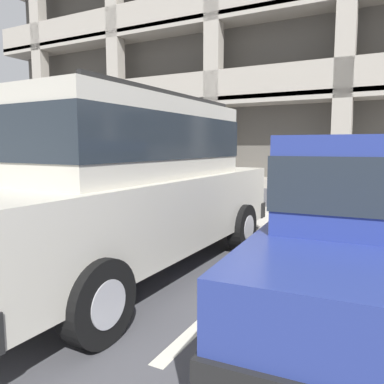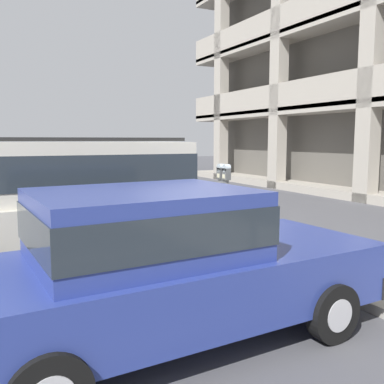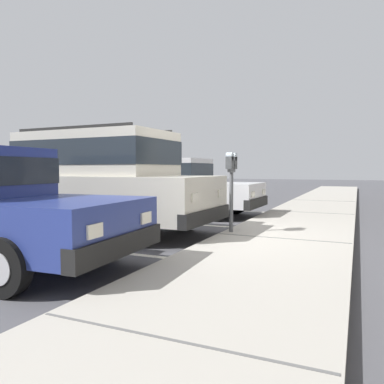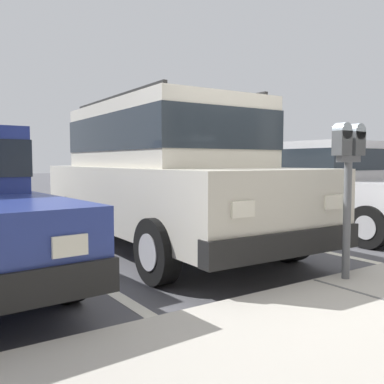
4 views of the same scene
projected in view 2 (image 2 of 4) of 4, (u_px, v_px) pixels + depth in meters
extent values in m
cube|color=#4C4C51|center=(214.00, 253.00, 7.79)|extent=(80.00, 80.00, 0.10)
cube|color=#ADA89E|center=(272.00, 240.00, 8.36)|extent=(40.00, 2.20, 0.12)
cube|color=#606060|center=(136.00, 192.00, 15.45)|extent=(0.03, 2.16, 0.00)
cube|color=#606060|center=(184.00, 208.00, 11.90)|extent=(0.03, 2.16, 0.00)
cube|color=#606060|center=(272.00, 237.00, 8.35)|extent=(0.03, 2.16, 0.00)
cube|color=silver|center=(81.00, 216.00, 11.24)|extent=(0.12, 4.80, 0.01)
cube|color=silver|center=(115.00, 241.00, 8.52)|extent=(0.12, 4.80, 0.01)
cube|color=silver|center=(181.00, 288.00, 5.80)|extent=(0.12, 4.80, 0.01)
cube|color=beige|center=(91.00, 223.00, 6.58)|extent=(1.95, 4.74, 0.80)
cube|color=beige|center=(86.00, 170.00, 6.45)|extent=(1.68, 2.95, 0.84)
cube|color=#232B33|center=(86.00, 169.00, 6.45)|extent=(1.71, 2.97, 0.46)
cube|color=black|center=(222.00, 228.00, 7.59)|extent=(1.88, 0.20, 0.24)
cube|color=silver|center=(242.00, 212.00, 7.06)|extent=(0.24, 0.04, 0.14)
cube|color=silver|center=(210.00, 203.00, 8.08)|extent=(0.24, 0.04, 0.14)
cylinder|color=black|center=(202.00, 252.00, 6.44)|extent=(0.21, 0.66, 0.66)
cylinder|color=#B2B2B7|center=(202.00, 252.00, 6.44)|extent=(0.23, 0.37, 0.36)
cylinder|color=black|center=(159.00, 229.00, 8.05)|extent=(0.21, 0.66, 0.66)
cylinder|color=#B2B2B7|center=(159.00, 229.00, 8.05)|extent=(0.23, 0.37, 0.36)
cube|color=black|center=(96.00, 139.00, 5.78)|extent=(0.11, 2.62, 0.05)
cube|color=black|center=(77.00, 139.00, 7.02)|extent=(0.11, 2.62, 0.05)
cube|color=silver|center=(67.00, 203.00, 9.51)|extent=(1.73, 4.41, 0.60)
cube|color=silver|center=(52.00, 176.00, 9.30)|extent=(1.51, 1.99, 0.64)
cube|color=#232B33|center=(52.00, 175.00, 9.30)|extent=(1.54, 2.02, 0.35)
cube|color=black|center=(158.00, 205.00, 10.48)|extent=(1.74, 0.17, 0.24)
cube|color=silver|center=(168.00, 198.00, 10.00)|extent=(0.24, 0.03, 0.14)
cube|color=silver|center=(152.00, 193.00, 10.94)|extent=(0.24, 0.03, 0.14)
cylinder|color=black|center=(138.00, 218.00, 9.40)|extent=(0.16, 0.60, 0.60)
cylinder|color=#B2B2B7|center=(138.00, 218.00, 9.40)|extent=(0.18, 0.33, 0.33)
cylinder|color=black|center=(116.00, 207.00, 10.88)|extent=(0.16, 0.60, 0.60)
cylinder|color=#B2B2B7|center=(116.00, 207.00, 10.88)|extent=(0.18, 0.33, 0.33)
cylinder|color=black|center=(3.00, 229.00, 8.20)|extent=(0.16, 0.60, 0.60)
cylinder|color=#B2B2B7|center=(3.00, 229.00, 8.20)|extent=(0.18, 0.33, 0.33)
cube|color=navy|center=(172.00, 282.00, 4.24)|extent=(1.94, 4.49, 0.60)
cube|color=navy|center=(143.00, 224.00, 4.01)|extent=(1.60, 2.06, 0.64)
cube|color=#232B33|center=(143.00, 222.00, 4.01)|extent=(1.63, 2.08, 0.35)
cube|color=black|center=(326.00, 268.00, 5.33)|extent=(1.74, 0.26, 0.24)
cube|color=silver|center=(366.00, 258.00, 4.87)|extent=(0.24, 0.04, 0.14)
cube|color=silver|center=(300.00, 240.00, 5.77)|extent=(0.24, 0.04, 0.14)
cylinder|color=black|center=(333.00, 313.00, 4.23)|extent=(0.19, 0.61, 0.60)
cylinder|color=#B2B2B7|center=(333.00, 313.00, 4.23)|extent=(0.20, 0.34, 0.33)
cylinder|color=black|center=(235.00, 269.00, 5.66)|extent=(0.19, 0.61, 0.60)
cylinder|color=#B2B2B7|center=(235.00, 269.00, 5.66)|extent=(0.20, 0.34, 0.33)
cylinder|color=black|center=(14.00, 309.00, 4.31)|extent=(0.19, 0.61, 0.60)
cylinder|color=#B2B2B7|center=(14.00, 309.00, 4.31)|extent=(0.20, 0.34, 0.33)
cylinder|color=#595B60|center=(223.00, 211.00, 8.11)|extent=(0.07, 0.07, 1.08)
cube|color=#595B60|center=(224.00, 181.00, 8.04)|extent=(0.28, 0.06, 0.06)
cube|color=#424447|center=(221.00, 173.00, 8.12)|extent=(0.15, 0.11, 0.22)
cylinder|color=#8C99A3|center=(221.00, 168.00, 8.10)|extent=(0.15, 0.11, 0.15)
cube|color=#B7B293|center=(218.00, 176.00, 8.09)|extent=(0.08, 0.01, 0.08)
cube|color=#424447|center=(226.00, 174.00, 7.94)|extent=(0.15, 0.11, 0.22)
cylinder|color=#8C99A3|center=(226.00, 168.00, 7.92)|extent=(0.15, 0.11, 0.15)
cube|color=#B7B293|center=(224.00, 176.00, 7.92)|extent=(0.08, 0.01, 0.08)
cube|color=#A8A093|center=(222.00, 27.00, 21.02)|extent=(0.60, 0.50, 15.00)
cube|color=#A8A093|center=(281.00, 1.00, 16.96)|extent=(0.60, 0.50, 15.00)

